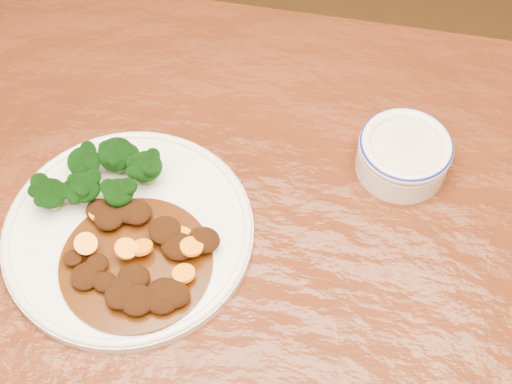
# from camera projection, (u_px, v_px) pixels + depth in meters

# --- Properties ---
(dining_table) EXTENTS (1.54, 0.98, 0.75)m
(dining_table) POSITION_uv_depth(u_px,v_px,m) (284.00, 327.00, 0.84)
(dining_table) COLOR #501F0E
(dining_table) RESTS_ON ground
(dinner_plate) EXTENTS (0.29, 0.29, 0.02)m
(dinner_plate) POSITION_uv_depth(u_px,v_px,m) (128.00, 231.00, 0.81)
(dinner_plate) COLOR white
(dinner_plate) RESTS_ON dining_table
(broccoli_florets) EXTENTS (0.13, 0.11, 0.05)m
(broccoli_florets) POSITION_uv_depth(u_px,v_px,m) (102.00, 174.00, 0.82)
(broccoli_florets) COLOR #6D9D51
(broccoli_florets) RESTS_ON dinner_plate
(mince_stew) EXTENTS (0.17, 0.17, 0.03)m
(mince_stew) POSITION_uv_depth(u_px,v_px,m) (142.00, 261.00, 0.78)
(mince_stew) COLOR #421D07
(mince_stew) RESTS_ON dinner_plate
(dip_bowl) EXTENTS (0.11, 0.11, 0.05)m
(dip_bowl) POSITION_uv_depth(u_px,v_px,m) (404.00, 153.00, 0.85)
(dip_bowl) COLOR silver
(dip_bowl) RESTS_ON dining_table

